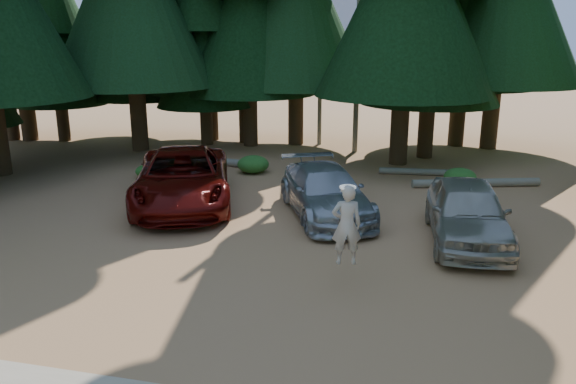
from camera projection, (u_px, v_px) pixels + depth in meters
name	position (u px, v px, depth m)	size (l,w,h in m)	color
ground	(251.00, 269.00, 13.53)	(160.00, 160.00, 0.00)	#B37F4C
forest_belt_north	(340.00, 149.00, 27.58)	(36.00, 7.00, 22.00)	black
snag_front	(359.00, 21.00, 25.29)	(0.24, 0.24, 12.00)	gray
snag_back	(321.00, 44.00, 27.41)	(0.20, 0.20, 10.00)	gray
red_pickup	(182.00, 178.00, 18.44)	(3.00, 6.51, 1.81)	#5B0B07
silver_minivan_center	(325.00, 192.00, 17.35)	(2.13, 5.23, 1.52)	#A9ADB1
silver_minivan_right	(467.00, 212.00, 15.14)	(1.98, 4.93, 1.68)	#ABA898
frisbee_player	(346.00, 225.00, 12.36)	(0.76, 0.59, 1.83)	beige
log_left	(197.00, 159.00, 24.56)	(0.33, 0.33, 4.66)	gray
log_mid	(420.00, 172.00, 22.46)	(0.27, 0.27, 3.27)	gray
log_right	(476.00, 183.00, 20.75)	(0.31, 0.31, 4.78)	gray
shrub_far_left	(203.00, 181.00, 20.61)	(0.98, 0.98, 0.54)	#20641E
shrub_left	(147.00, 171.00, 22.09)	(0.93, 0.93, 0.51)	#20641E
shrub_center_left	(253.00, 164.00, 22.81)	(1.29, 1.29, 0.71)	#20641E
shrub_center_right	(325.00, 185.00, 20.17)	(0.87, 0.87, 0.48)	#20641E
shrub_right	(337.00, 177.00, 21.13)	(0.96, 0.96, 0.53)	#20641E
shrub_far_right	(460.00, 177.00, 20.92)	(1.19, 1.19, 0.65)	#20641E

